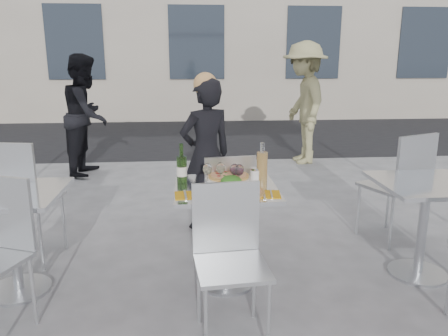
{
  "coord_description": "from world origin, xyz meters",
  "views": [
    {
      "loc": [
        -0.26,
        -2.96,
        1.64
      ],
      "look_at": [
        0.0,
        0.15,
        0.85
      ],
      "focal_mm": 35.0,
      "sensor_mm": 36.0,
      "label": 1
    }
  ],
  "objects": [
    {
      "name": "wineglass_white_a",
      "position": [
        -0.13,
        0.07,
        0.86
      ],
      "size": [
        0.07,
        0.07,
        0.16
      ],
      "color": "white",
      "rests_on": "main_table"
    },
    {
      "name": "wineglass_white_b",
      "position": [
        -0.03,
        0.1,
        0.86
      ],
      "size": [
        0.07,
        0.07,
        0.16
      ],
      "color": "white",
      "rests_on": "main_table"
    },
    {
      "name": "woman_diner",
      "position": [
        -0.09,
        1.12,
        0.73
      ],
      "size": [
        0.63,
        0.54,
        1.46
      ],
      "primitive_type": "imported",
      "rotation": [
        0.0,
        0.0,
        3.57
      ],
      "color": "black",
      "rests_on": "ground"
    },
    {
      "name": "wineglass_red_b",
      "position": [
        0.1,
        0.03,
        0.86
      ],
      "size": [
        0.07,
        0.07,
        0.16
      ],
      "color": "white",
      "rests_on": "main_table"
    },
    {
      "name": "side_table_right",
      "position": [
        1.5,
        0.0,
        0.54
      ],
      "size": [
        0.72,
        0.72,
        0.75
      ],
      "color": "#B7BABF",
      "rests_on": "ground"
    },
    {
      "name": "pizza_near",
      "position": [
        0.08,
        -0.16,
        0.76
      ],
      "size": [
        0.34,
        0.34,
        0.02
      ],
      "color": "tan",
      "rests_on": "main_table"
    },
    {
      "name": "salad_plate",
      "position": [
        0.04,
        -0.02,
        0.79
      ],
      "size": [
        0.22,
        0.22,
        0.09
      ],
      "color": "white",
      "rests_on": "main_table"
    },
    {
      "name": "chair_near",
      "position": [
        -0.03,
        -0.56,
        0.54
      ],
      "size": [
        0.45,
        0.46,
        0.91
      ],
      "rotation": [
        0.0,
        0.0,
        0.09
      ],
      "color": "silver",
      "rests_on": "ground"
    },
    {
      "name": "side_table_left",
      "position": [
        -1.5,
        0.0,
        0.54
      ],
      "size": [
        0.72,
        0.72,
        0.75
      ],
      "color": "#B7BABF",
      "rests_on": "ground"
    },
    {
      "name": "wine_bottle",
      "position": [
        -0.31,
        0.12,
        0.86
      ],
      "size": [
        0.07,
        0.08,
        0.29
      ],
      "color": "#325921",
      "rests_on": "main_table"
    },
    {
      "name": "carafe",
      "position": [
        0.28,
        0.12,
        0.87
      ],
      "size": [
        0.08,
        0.08,
        0.29
      ],
      "color": "tan",
      "rests_on": "main_table"
    },
    {
      "name": "sugar_shaker",
      "position": [
        0.22,
        0.1,
        0.8
      ],
      "size": [
        0.06,
        0.06,
        0.11
      ],
      "color": "white",
      "rests_on": "main_table"
    },
    {
      "name": "napkin_right",
      "position": [
        0.26,
        -0.2,
        0.75
      ],
      "size": [
        0.2,
        0.2,
        0.01
      ],
      "rotation": [
        0.0,
        0.0,
        -0.12
      ],
      "color": "gold",
      "rests_on": "main_table"
    },
    {
      "name": "street_asphalt",
      "position": [
        0.0,
        6.5,
        0.0
      ],
      "size": [
        24.0,
        5.0,
        0.0
      ],
      "primitive_type": "cube",
      "color": "black",
      "rests_on": "ground"
    },
    {
      "name": "side_chair_lfar",
      "position": [
        -1.61,
        0.44,
        0.61
      ],
      "size": [
        0.55,
        0.56,
        1.03
      ],
      "rotation": [
        0.0,
        0.0,
        2.97
      ],
      "color": "silver",
      "rests_on": "ground"
    },
    {
      "name": "napkin_left",
      "position": [
        -0.27,
        -0.18,
        0.75
      ],
      "size": [
        0.19,
        0.2,
        0.01
      ],
      "rotation": [
        0.0,
        0.0,
        0.06
      ],
      "color": "gold",
      "rests_on": "main_table"
    },
    {
      "name": "chair_far",
      "position": [
        0.05,
        0.43,
        0.53
      ],
      "size": [
        0.45,
        0.46,
        0.9
      ],
      "rotation": [
        0.0,
        0.0,
        3.26
      ],
      "color": "silver",
      "rests_on": "ground"
    },
    {
      "name": "ground",
      "position": [
        0.0,
        0.0,
        0.0
      ],
      "size": [
        80.0,
        80.0,
        0.0
      ],
      "primitive_type": "plane",
      "color": "slate"
    },
    {
      "name": "pizza_far",
      "position": [
        0.04,
        0.21,
        0.77
      ],
      "size": [
        0.35,
        0.35,
        0.03
      ],
      "color": "white",
      "rests_on": "main_table"
    },
    {
      "name": "main_table",
      "position": [
        0.0,
        0.0,
        0.54
      ],
      "size": [
        0.72,
        0.72,
        0.75
      ],
      "color": "#B7BABF",
      "rests_on": "ground"
    },
    {
      "name": "side_chair_rfar",
      "position": [
        1.62,
        0.61,
        0.6
      ],
      "size": [
        0.61,
        0.61,
        1.01
      ],
      "rotation": [
        0.0,
        0.0,
        3.54
      ],
      "color": "silver",
      "rests_on": "ground"
    },
    {
      "name": "wineglass_red_a",
      "position": [
        0.07,
        0.04,
        0.86
      ],
      "size": [
        0.07,
        0.07,
        0.16
      ],
      "color": "white",
      "rests_on": "main_table"
    },
    {
      "name": "pedestrian_a",
      "position": [
        -1.69,
        3.36,
        0.85
      ],
      "size": [
        0.72,
        0.88,
        1.69
      ],
      "primitive_type": "imported",
      "rotation": [
        0.0,
        0.0,
        1.47
      ],
      "color": "black",
      "rests_on": "ground"
    },
    {
      "name": "pedestrian_b",
      "position": [
        1.55,
        3.78,
        0.94
      ],
      "size": [
        0.71,
        1.22,
        1.89
      ],
      "primitive_type": "imported",
      "rotation": [
        0.0,
        0.0,
        4.72
      ],
      "color": "#948E5F",
      "rests_on": "ground"
    }
  ]
}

